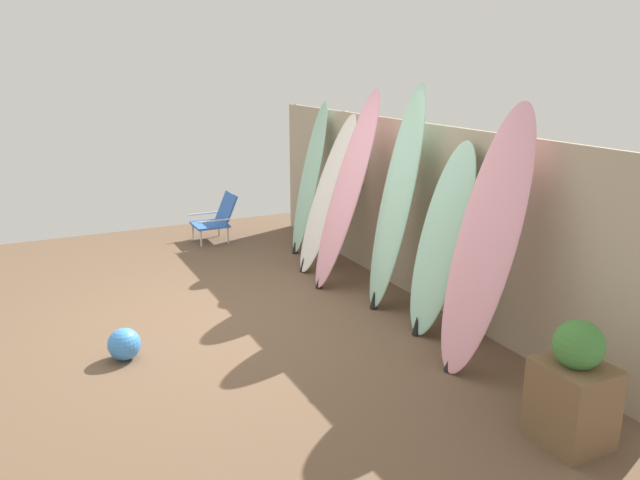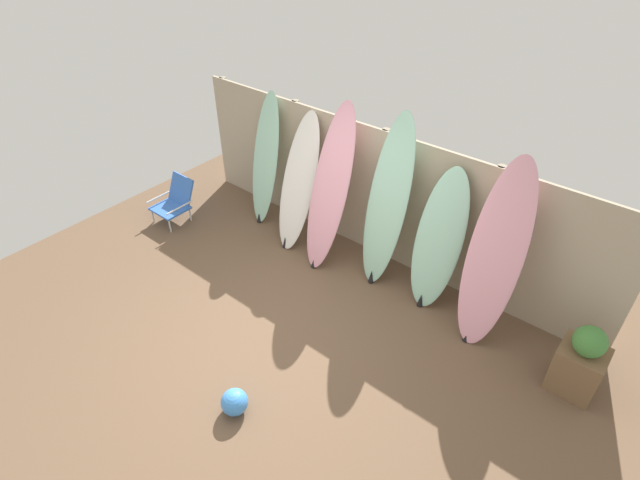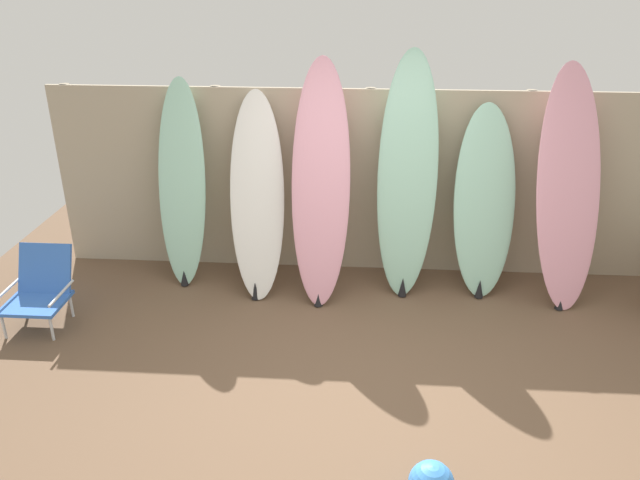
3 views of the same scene
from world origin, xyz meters
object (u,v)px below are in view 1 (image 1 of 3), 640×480
beach_ball (124,344)px  surfboard_white_1 (327,195)px  surfboard_seafoam_4 (442,241)px  surfboard_pink_5 (486,242)px  planter_box (573,390)px  surfboard_seafoam_0 (309,180)px  surfboard_seafoam_3 (396,200)px  beach_chair (217,217)px  surfboard_pink_2 (347,190)px

beach_ball → surfboard_white_1: bearing=118.5°
surfboard_seafoam_4 → surfboard_pink_5: (0.68, -0.10, 0.18)m
surfboard_pink_5 → planter_box: surfboard_pink_5 is taller
surfboard_white_1 → beach_ball: (1.40, -2.57, -0.76)m
surfboard_seafoam_0 → beach_ball: bearing=-51.7°
surfboard_pink_5 → surfboard_seafoam_3: bearing=176.7°
surfboard_seafoam_0 → planter_box: surfboard_seafoam_0 is taller
surfboard_white_1 → planter_box: bearing=-3.0°
surfboard_white_1 → surfboard_seafoam_4: surfboard_white_1 is taller
planter_box → beach_ball: planter_box is taller
surfboard_white_1 → beach_chair: surfboard_white_1 is taller
surfboard_seafoam_4 → surfboard_seafoam_3: bearing=-178.2°
surfboard_white_1 → surfboard_pink_2: 0.61m
beach_chair → beach_ball: bearing=-34.8°
surfboard_seafoam_0 → surfboard_pink_5: (3.47, -0.13, 0.09)m
surfboard_pink_2 → beach_ball: 2.79m
surfboard_white_1 → surfboard_pink_5: 2.75m
surfboard_seafoam_0 → planter_box: 4.63m
surfboard_pink_2 → planter_box: surfboard_pink_2 is taller
surfboard_seafoam_0 → surfboard_white_1: size_ratio=1.06×
beach_chair → planter_box: size_ratio=0.77×
surfboard_white_1 → planter_box: 3.90m
surfboard_seafoam_4 → beach_chair: bearing=-166.9°
surfboard_seafoam_3 → beach_chair: 3.32m
beach_ball → beach_chair: bearing=150.7°
surfboard_seafoam_4 → surfboard_pink_5: 0.72m
surfboard_pink_2 → surfboard_seafoam_4: surfboard_pink_2 is taller
surfboard_seafoam_0 → surfboard_pink_5: 3.47m
surfboard_seafoam_0 → surfboard_seafoam_4: size_ratio=1.11×
surfboard_seafoam_0 → beach_chair: (-1.03, -0.92, -0.62)m
surfboard_seafoam_4 → planter_box: surfboard_seafoam_4 is taller
surfboard_seafoam_0 → surfboard_pink_2: size_ratio=0.90×
surfboard_seafoam_3 → surfboard_pink_5: surfboard_seafoam_3 is taller
surfboard_seafoam_0 → beach_chair: bearing=-138.5°
beach_chair → planter_box: bearing=0.6°
surfboard_white_1 → surfboard_pink_5: (2.75, -0.02, 0.15)m
surfboard_pink_2 → beach_ball: (0.81, -2.51, -0.92)m
planter_box → surfboard_white_1: bearing=177.0°
surfboard_seafoam_0 → beach_ball: 3.51m
surfboard_seafoam_0 → surfboard_seafoam_4: bearing=-0.6°
surfboard_white_1 → surfboard_seafoam_4: (2.06, 0.08, -0.04)m
surfboard_seafoam_4 → surfboard_pink_2: bearing=-174.2°
surfboard_seafoam_4 → surfboard_pink_5: surfboard_pink_5 is taller
surfboard_seafoam_4 → beach_chair: surfboard_seafoam_4 is taller
surfboard_seafoam_4 → surfboard_pink_5: size_ratio=0.83×
surfboard_white_1 → surfboard_pink_5: surfboard_pink_5 is taller
surfboard_pink_2 → beach_ball: surfboard_pink_2 is taller
surfboard_seafoam_4 → beach_ball: surfboard_seafoam_4 is taller
surfboard_seafoam_0 → surfboard_seafoam_4: (2.79, -0.03, -0.09)m
surfboard_pink_2 → surfboard_seafoam_4: (1.47, 0.15, -0.20)m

